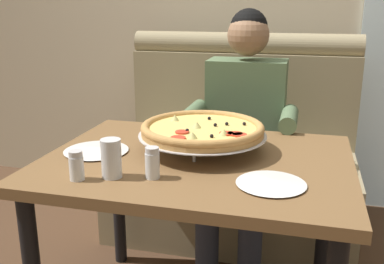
{
  "coord_description": "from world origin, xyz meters",
  "views": [
    {
      "loc": [
        0.38,
        -1.53,
        1.3
      ],
      "look_at": [
        -0.02,
        -0.01,
        0.84
      ],
      "focal_mm": 41.61,
      "sensor_mm": 36.0,
      "label": 1
    }
  ],
  "objects_px": {
    "shaker_pepper_flakes": "(152,165)",
    "drinking_glass": "(111,161)",
    "plate_near_right": "(271,182)",
    "booth_bench": "(234,163)",
    "shaker_parmesan": "(77,168)",
    "dining_table": "(197,181)",
    "pizza": "(202,130)",
    "diner_main": "(243,124)",
    "plate_near_left": "(96,149)"
  },
  "relations": [
    {
      "from": "shaker_pepper_flakes",
      "to": "plate_near_right",
      "type": "xyz_separation_m",
      "value": [
        0.39,
        0.04,
        -0.03
      ]
    },
    {
      "from": "dining_table",
      "to": "plate_near_right",
      "type": "relative_size",
      "value": 5.04
    },
    {
      "from": "dining_table",
      "to": "shaker_pepper_flakes",
      "type": "height_order",
      "value": "shaker_pepper_flakes"
    },
    {
      "from": "booth_bench",
      "to": "pizza",
      "type": "distance_m",
      "value": 0.92
    },
    {
      "from": "booth_bench",
      "to": "drinking_glass",
      "type": "xyz_separation_m",
      "value": [
        -0.23,
        -1.16,
        0.4
      ]
    },
    {
      "from": "diner_main",
      "to": "pizza",
      "type": "bearing_deg",
      "value": -98.37
    },
    {
      "from": "pizza",
      "to": "plate_near_left",
      "type": "height_order",
      "value": "pizza"
    },
    {
      "from": "shaker_pepper_flakes",
      "to": "shaker_parmesan",
      "type": "bearing_deg",
      "value": -161.63
    },
    {
      "from": "pizza",
      "to": "plate_near_right",
      "type": "height_order",
      "value": "pizza"
    },
    {
      "from": "drinking_glass",
      "to": "plate_near_right",
      "type": "bearing_deg",
      "value": 7.2
    },
    {
      "from": "diner_main",
      "to": "plate_near_right",
      "type": "height_order",
      "value": "diner_main"
    },
    {
      "from": "booth_bench",
      "to": "pizza",
      "type": "bearing_deg",
      "value": -90.03
    },
    {
      "from": "dining_table",
      "to": "plate_near_right",
      "type": "bearing_deg",
      "value": -33.59
    },
    {
      "from": "shaker_pepper_flakes",
      "to": "plate_near_right",
      "type": "bearing_deg",
      "value": 5.71
    },
    {
      "from": "drinking_glass",
      "to": "plate_near_left",
      "type": "bearing_deg",
      "value": 126.86
    },
    {
      "from": "plate_near_left",
      "to": "plate_near_right",
      "type": "relative_size",
      "value": 1.11
    },
    {
      "from": "plate_near_left",
      "to": "booth_bench",
      "type": "bearing_deg",
      "value": 66.92
    },
    {
      "from": "booth_bench",
      "to": "drinking_glass",
      "type": "height_order",
      "value": "booth_bench"
    },
    {
      "from": "dining_table",
      "to": "drinking_glass",
      "type": "relative_size",
      "value": 8.67
    },
    {
      "from": "diner_main",
      "to": "shaker_pepper_flakes",
      "type": "relative_size",
      "value": 11.97
    },
    {
      "from": "pizza",
      "to": "plate_near_right",
      "type": "relative_size",
      "value": 2.21
    },
    {
      "from": "booth_bench",
      "to": "diner_main",
      "type": "bearing_deg",
      "value": -73.11
    },
    {
      "from": "pizza",
      "to": "shaker_pepper_flakes",
      "type": "bearing_deg",
      "value": -106.35
    },
    {
      "from": "diner_main",
      "to": "pizza",
      "type": "relative_size",
      "value": 2.55
    },
    {
      "from": "booth_bench",
      "to": "drinking_glass",
      "type": "bearing_deg",
      "value": -101.05
    },
    {
      "from": "booth_bench",
      "to": "shaker_pepper_flakes",
      "type": "distance_m",
      "value": 1.2
    },
    {
      "from": "pizza",
      "to": "plate_near_right",
      "type": "bearing_deg",
      "value": -43.65
    },
    {
      "from": "plate_near_right",
      "to": "drinking_glass",
      "type": "distance_m",
      "value": 0.53
    },
    {
      "from": "plate_near_right",
      "to": "shaker_parmesan",
      "type": "bearing_deg",
      "value": -169.37
    },
    {
      "from": "dining_table",
      "to": "plate_near_left",
      "type": "height_order",
      "value": "plate_near_left"
    },
    {
      "from": "shaker_parmesan",
      "to": "drinking_glass",
      "type": "height_order",
      "value": "drinking_glass"
    },
    {
      "from": "pizza",
      "to": "drinking_glass",
      "type": "bearing_deg",
      "value": -123.33
    },
    {
      "from": "diner_main",
      "to": "shaker_parmesan",
      "type": "bearing_deg",
      "value": -113.33
    },
    {
      "from": "dining_table",
      "to": "diner_main",
      "type": "xyz_separation_m",
      "value": [
        0.08,
        0.64,
        0.07
      ]
    },
    {
      "from": "booth_bench",
      "to": "plate_near_right",
      "type": "relative_size",
      "value": 6.01
    },
    {
      "from": "shaker_pepper_flakes",
      "to": "shaker_parmesan",
      "type": "distance_m",
      "value": 0.25
    },
    {
      "from": "diner_main",
      "to": "dining_table",
      "type": "bearing_deg",
      "value": -97.23
    },
    {
      "from": "dining_table",
      "to": "shaker_pepper_flakes",
      "type": "bearing_deg",
      "value": -111.95
    },
    {
      "from": "dining_table",
      "to": "shaker_parmesan",
      "type": "relative_size",
      "value": 11.45
    },
    {
      "from": "booth_bench",
      "to": "plate_near_right",
      "type": "bearing_deg",
      "value": -75.1
    },
    {
      "from": "drinking_glass",
      "to": "shaker_pepper_flakes",
      "type": "bearing_deg",
      "value": 11.44
    },
    {
      "from": "booth_bench",
      "to": "dining_table",
      "type": "xyz_separation_m",
      "value": [
        0.0,
        -0.9,
        0.25
      ]
    },
    {
      "from": "dining_table",
      "to": "diner_main",
      "type": "bearing_deg",
      "value": 82.77
    },
    {
      "from": "diner_main",
      "to": "shaker_parmesan",
      "type": "distance_m",
      "value": 1.04
    },
    {
      "from": "shaker_parmesan",
      "to": "pizza",
      "type": "bearing_deg",
      "value": 50.37
    },
    {
      "from": "shaker_parmesan",
      "to": "drinking_glass",
      "type": "bearing_deg",
      "value": 26.74
    },
    {
      "from": "pizza",
      "to": "shaker_pepper_flakes",
      "type": "xyz_separation_m",
      "value": [
        -0.09,
        -0.32,
        -0.04
      ]
    },
    {
      "from": "diner_main",
      "to": "shaker_parmesan",
      "type": "height_order",
      "value": "diner_main"
    },
    {
      "from": "diner_main",
      "to": "drinking_glass",
      "type": "height_order",
      "value": "diner_main"
    },
    {
      "from": "shaker_pepper_flakes",
      "to": "drinking_glass",
      "type": "relative_size",
      "value": 0.81
    }
  ]
}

